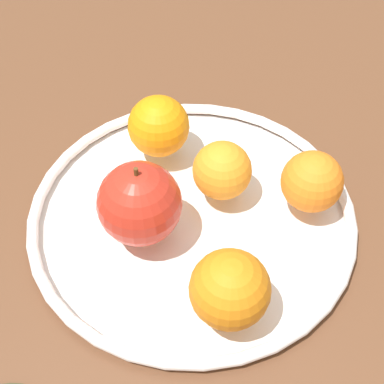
{
  "coord_description": "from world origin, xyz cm",
  "views": [
    {
      "loc": [
        35.72,
        12.37,
        49.31
      ],
      "look_at": [
        0.0,
        0.0,
        4.8
      ],
      "focal_mm": 54.39,
      "sensor_mm": 36.0,
      "label": 1
    }
  ],
  "objects_px": {
    "fruit_bowl": "(192,216)",
    "apple": "(139,204)",
    "orange_front_right": "(222,170)",
    "orange_back_right": "(312,182)",
    "orange_back_left": "(230,289)",
    "orange_center": "(159,126)"
  },
  "relations": [
    {
      "from": "fruit_bowl",
      "to": "orange_front_right",
      "type": "bearing_deg",
      "value": 151.38
    },
    {
      "from": "fruit_bowl",
      "to": "orange_front_right",
      "type": "height_order",
      "value": "orange_front_right"
    },
    {
      "from": "orange_back_right",
      "to": "orange_back_left",
      "type": "bearing_deg",
      "value": -15.69
    },
    {
      "from": "fruit_bowl",
      "to": "orange_center",
      "type": "xyz_separation_m",
      "value": [
        -0.07,
        -0.06,
        0.04
      ]
    },
    {
      "from": "orange_back_left",
      "to": "orange_center",
      "type": "relative_size",
      "value": 1.05
    },
    {
      "from": "fruit_bowl",
      "to": "orange_back_right",
      "type": "bearing_deg",
      "value": 114.8
    },
    {
      "from": "orange_front_right",
      "to": "orange_back_right",
      "type": "xyz_separation_m",
      "value": [
        -0.01,
        0.09,
        0.0
      ]
    },
    {
      "from": "fruit_bowl",
      "to": "orange_back_left",
      "type": "relative_size",
      "value": 4.76
    },
    {
      "from": "fruit_bowl",
      "to": "orange_back_left",
      "type": "xyz_separation_m",
      "value": [
        0.1,
        0.07,
        0.05
      ]
    },
    {
      "from": "orange_center",
      "to": "orange_back_right",
      "type": "height_order",
      "value": "orange_center"
    },
    {
      "from": "apple",
      "to": "orange_back_right",
      "type": "relative_size",
      "value": 1.43
    },
    {
      "from": "apple",
      "to": "orange_back_right",
      "type": "xyz_separation_m",
      "value": [
        -0.09,
        0.15,
        -0.01
      ]
    },
    {
      "from": "fruit_bowl",
      "to": "apple",
      "type": "height_order",
      "value": "apple"
    },
    {
      "from": "apple",
      "to": "fruit_bowl",
      "type": "bearing_deg",
      "value": 134.9
    },
    {
      "from": "orange_back_left",
      "to": "orange_back_right",
      "type": "bearing_deg",
      "value": 164.31
    },
    {
      "from": "fruit_bowl",
      "to": "orange_back_left",
      "type": "distance_m",
      "value": 0.13
    },
    {
      "from": "fruit_bowl",
      "to": "orange_front_right",
      "type": "xyz_separation_m",
      "value": [
        -0.04,
        0.02,
        0.04
      ]
    },
    {
      "from": "orange_back_right",
      "to": "fruit_bowl",
      "type": "bearing_deg",
      "value": -65.2
    },
    {
      "from": "apple",
      "to": "orange_front_right",
      "type": "relative_size",
      "value": 1.47
    },
    {
      "from": "orange_back_right",
      "to": "apple",
      "type": "bearing_deg",
      "value": -58.91
    },
    {
      "from": "orange_front_right",
      "to": "orange_center",
      "type": "distance_m",
      "value": 0.09
    },
    {
      "from": "fruit_bowl",
      "to": "orange_front_right",
      "type": "distance_m",
      "value": 0.06
    }
  ]
}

